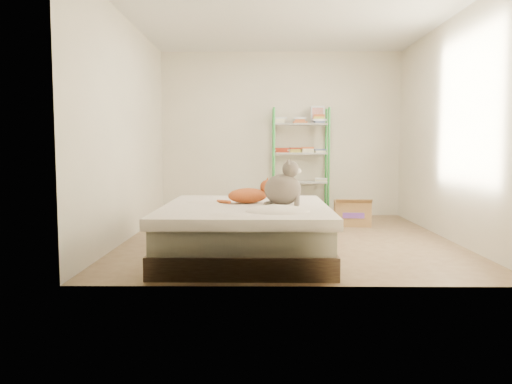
{
  "coord_description": "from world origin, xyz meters",
  "views": [
    {
      "loc": [
        -0.33,
        -5.92,
        1.08
      ],
      "look_at": [
        -0.37,
        -0.71,
        0.62
      ],
      "focal_mm": 35.0,
      "sensor_mm": 36.0,
      "label": 1
    }
  ],
  "objects_px": {
    "orange_cat": "(248,194)",
    "grey_cat": "(283,183)",
    "shelf_unit": "(301,163)",
    "cardboard_box": "(352,213)",
    "white_bin": "(244,204)",
    "bed": "(246,231)"
  },
  "relations": [
    {
      "from": "bed",
      "to": "shelf_unit",
      "type": "distance_m",
      "value": 3.05
    },
    {
      "from": "bed",
      "to": "cardboard_box",
      "type": "distance_m",
      "value": 2.49
    },
    {
      "from": "bed",
      "to": "orange_cat",
      "type": "height_order",
      "value": "orange_cat"
    },
    {
      "from": "white_bin",
      "to": "bed",
      "type": "bearing_deg",
      "value": -87.89
    },
    {
      "from": "bed",
      "to": "cardboard_box",
      "type": "height_order",
      "value": "bed"
    },
    {
      "from": "shelf_unit",
      "to": "orange_cat",
      "type": "bearing_deg",
      "value": -105.73
    },
    {
      "from": "bed",
      "to": "orange_cat",
      "type": "xyz_separation_m",
      "value": [
        0.02,
        0.18,
        0.36
      ]
    },
    {
      "from": "grey_cat",
      "to": "shelf_unit",
      "type": "height_order",
      "value": "shelf_unit"
    },
    {
      "from": "orange_cat",
      "to": "shelf_unit",
      "type": "xyz_separation_m",
      "value": [
        0.76,
        2.71,
        0.23
      ]
    },
    {
      "from": "bed",
      "to": "white_bin",
      "type": "xyz_separation_m",
      "value": [
        -0.11,
        2.86,
        -0.06
      ]
    },
    {
      "from": "grey_cat",
      "to": "white_bin",
      "type": "relative_size",
      "value": 1.09
    },
    {
      "from": "grey_cat",
      "to": "white_bin",
      "type": "bearing_deg",
      "value": 17.82
    },
    {
      "from": "grey_cat",
      "to": "white_bin",
      "type": "height_order",
      "value": "grey_cat"
    },
    {
      "from": "orange_cat",
      "to": "grey_cat",
      "type": "height_order",
      "value": "grey_cat"
    },
    {
      "from": "bed",
      "to": "shelf_unit",
      "type": "relative_size",
      "value": 1.17
    },
    {
      "from": "shelf_unit",
      "to": "cardboard_box",
      "type": "bearing_deg",
      "value": -52.35
    },
    {
      "from": "cardboard_box",
      "to": "bed",
      "type": "bearing_deg",
      "value": -120.38
    },
    {
      "from": "grey_cat",
      "to": "white_bin",
      "type": "xyz_separation_m",
      "value": [
        -0.47,
        2.86,
        -0.54
      ]
    },
    {
      "from": "bed",
      "to": "grey_cat",
      "type": "bearing_deg",
      "value": 0.04
    },
    {
      "from": "orange_cat",
      "to": "cardboard_box",
      "type": "distance_m",
      "value": 2.38
    },
    {
      "from": "cardboard_box",
      "to": "shelf_unit",
      "type": "bearing_deg",
      "value": 132.48
    },
    {
      "from": "orange_cat",
      "to": "grey_cat",
      "type": "distance_m",
      "value": 0.42
    }
  ]
}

